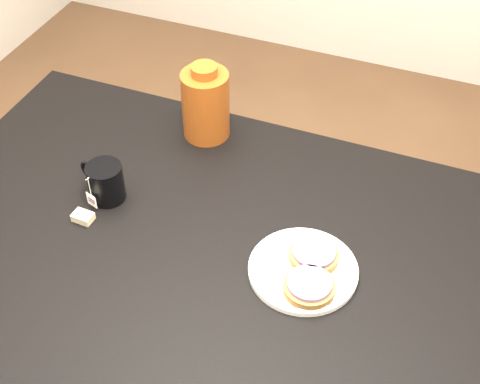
% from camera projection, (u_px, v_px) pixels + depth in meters
% --- Properties ---
extents(table, '(1.40, 0.90, 0.75)m').
position_uv_depth(table, '(215.00, 271.00, 1.50)').
color(table, black).
rests_on(table, ground_plane).
extents(plate, '(0.23, 0.23, 0.02)m').
position_uv_depth(plate, '(303.00, 269.00, 1.38)').
color(plate, white).
rests_on(plate, table).
extents(bagel_back, '(0.14, 0.14, 0.03)m').
position_uv_depth(bagel_back, '(314.00, 254.00, 1.39)').
color(bagel_back, brown).
rests_on(bagel_back, plate).
extents(bagel_front, '(0.15, 0.15, 0.03)m').
position_uv_depth(bagel_front, '(309.00, 286.00, 1.33)').
color(bagel_front, brown).
rests_on(bagel_front, plate).
extents(mug, '(0.13, 0.10, 0.09)m').
position_uv_depth(mug, '(105.00, 182.00, 1.52)').
color(mug, black).
rests_on(mug, table).
extents(teabag_pouch, '(0.05, 0.03, 0.02)m').
position_uv_depth(teabag_pouch, '(83.00, 217.00, 1.49)').
color(teabag_pouch, '#C6B793').
rests_on(teabag_pouch, table).
extents(bagel_package, '(0.15, 0.15, 0.20)m').
position_uv_depth(bagel_package, '(206.00, 104.00, 1.65)').
color(bagel_package, '#60260C').
rests_on(bagel_package, table).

